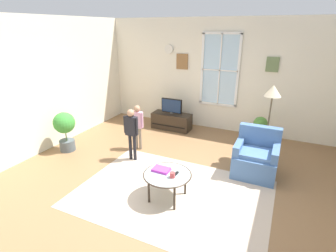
% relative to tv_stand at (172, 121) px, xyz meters
% --- Properties ---
extents(ground_plane, '(6.61, 6.97, 0.02)m').
position_rel_tv_stand_xyz_m(ground_plane, '(0.99, -2.64, -0.22)').
color(ground_plane, olive).
extents(back_wall, '(6.01, 0.17, 2.84)m').
position_rel_tv_stand_xyz_m(back_wall, '(0.99, 0.60, 1.21)').
color(back_wall, silver).
rests_on(back_wall, ground_plane).
extents(side_wall_left, '(0.12, 6.37, 2.84)m').
position_rel_tv_stand_xyz_m(side_wall_left, '(-2.08, -2.64, 1.20)').
color(side_wall_left, silver).
rests_on(side_wall_left, ground_plane).
extents(area_rug, '(3.12, 2.22, 0.01)m').
position_rel_tv_stand_xyz_m(area_rug, '(1.23, -2.70, -0.21)').
color(area_rug, '#C6B29E').
rests_on(area_rug, ground_plane).
extents(tv_stand, '(1.05, 0.44, 0.43)m').
position_rel_tv_stand_xyz_m(tv_stand, '(0.00, 0.00, 0.00)').
color(tv_stand, '#2D2319').
rests_on(tv_stand, ground_plane).
extents(television, '(0.57, 0.08, 0.41)m').
position_rel_tv_stand_xyz_m(television, '(0.00, -0.00, 0.43)').
color(television, '#4C4C4C').
rests_on(television, tv_stand).
extents(armchair, '(0.76, 0.74, 0.87)m').
position_rel_tv_stand_xyz_m(armchair, '(2.37, -1.45, 0.11)').
color(armchair, '#476B9E').
rests_on(armchair, ground_plane).
extents(coffee_table, '(0.77, 0.77, 0.45)m').
position_rel_tv_stand_xyz_m(coffee_table, '(1.20, -2.84, 0.20)').
color(coffee_table, '#99B2B7').
rests_on(coffee_table, ground_plane).
extents(book_stack, '(0.28, 0.20, 0.04)m').
position_rel_tv_stand_xyz_m(book_stack, '(1.07, -2.79, 0.25)').
color(book_stack, '#B444BC').
rests_on(book_stack, coffee_table).
extents(cup, '(0.08, 0.08, 0.09)m').
position_rel_tv_stand_xyz_m(cup, '(1.32, -2.89, 0.27)').
color(cup, '#BF3F3F').
rests_on(cup, coffee_table).
extents(remote_near_books, '(0.05, 0.14, 0.02)m').
position_rel_tv_stand_xyz_m(remote_near_books, '(1.33, -2.79, 0.24)').
color(remote_near_books, black).
rests_on(remote_near_books, coffee_table).
extents(remote_near_cup, '(0.11, 0.14, 0.02)m').
position_rel_tv_stand_xyz_m(remote_near_cup, '(1.15, -2.80, 0.24)').
color(remote_near_cup, black).
rests_on(remote_near_cup, coffee_table).
extents(person_black_shirt, '(0.33, 0.15, 1.10)m').
position_rel_tv_stand_xyz_m(person_black_shirt, '(-0.00, -1.95, 0.47)').
color(person_black_shirt, black).
rests_on(person_black_shirt, ground_plane).
extents(person_pink_shirt, '(0.31, 0.14, 1.02)m').
position_rel_tv_stand_xyz_m(person_pink_shirt, '(-0.17, -1.45, 0.43)').
color(person_pink_shirt, '#726656').
rests_on(person_pink_shirt, ground_plane).
extents(potted_plant_by_window, '(0.33, 0.33, 0.66)m').
position_rel_tv_stand_xyz_m(potted_plant_by_window, '(2.26, 0.01, 0.15)').
color(potted_plant_by_window, '#9E6B4C').
rests_on(potted_plant_by_window, ground_plane).
extents(potted_plant_corner, '(0.46, 0.46, 0.89)m').
position_rel_tv_stand_xyz_m(potted_plant_corner, '(-1.57, -2.20, 0.33)').
color(potted_plant_corner, '#4C565B').
rests_on(potted_plant_corner, ground_plane).
extents(floor_lamp, '(0.32, 0.32, 1.57)m').
position_rel_tv_stand_xyz_m(floor_lamp, '(2.47, -0.76, 1.09)').
color(floor_lamp, black).
rests_on(floor_lamp, ground_plane).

